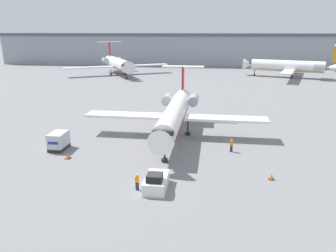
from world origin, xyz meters
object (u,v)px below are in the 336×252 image
traffic_cone_right (272,177)px  airplane_parked_far_left (290,66)px  worker_near_tug (137,182)px  worker_by_wing (231,145)px  luggage_cart (59,141)px  pushback_tug (156,182)px  airplane_parked_far_right (118,64)px  traffic_cone_left (68,156)px  airplane_main (175,113)px

traffic_cone_right → airplane_parked_far_left: airplane_parked_far_left is taller
worker_near_tug → traffic_cone_right: worker_near_tug is taller
worker_near_tug → worker_by_wing: size_ratio=0.97×
traffic_cone_right → luggage_cart: bearing=167.9°
pushback_tug → airplane_parked_far_left: airplane_parked_far_left is taller
airplane_parked_far_left → airplane_parked_far_right: airplane_parked_far_right is taller
worker_by_wing → traffic_cone_left: (-20.26, -5.13, -0.63)m
traffic_cone_right → traffic_cone_left: bearing=173.5°
traffic_cone_left → airplane_parked_far_left: (42.73, 77.51, 3.48)m
airplane_main → worker_near_tug: airplane_main is taller
pushback_tug → worker_near_tug: (-1.84, -0.49, 0.15)m
airplane_main → pushback_tug: bearing=-89.7°
airplane_parked_far_left → airplane_parked_far_right: bearing=-178.9°
traffic_cone_left → airplane_parked_far_left: size_ratio=0.02×
pushback_tug → traffic_cone_right: 12.45m
airplane_parked_far_left → worker_near_tug: bearing=-110.9°
airplane_main → airplane_parked_far_right: airplane_parked_far_right is taller
worker_near_tug → airplane_parked_far_right: 87.32m
pushback_tug → traffic_cone_left: pushback_tug is taller
pushback_tug → luggage_cart: 17.54m
traffic_cone_right → airplane_parked_far_left: bearing=76.9°
traffic_cone_left → worker_by_wing: bearing=14.2°
luggage_cart → worker_by_wing: luggage_cart is taller
airplane_parked_far_right → traffic_cone_left: bearing=-78.7°
luggage_cart → worker_near_tug: 16.31m
airplane_main → traffic_cone_right: 18.36m
luggage_cart → traffic_cone_right: 27.27m
pushback_tug → luggage_cart: (-14.79, 9.42, 0.41)m
traffic_cone_right → worker_near_tug: bearing=-162.9°
worker_by_wing → airplane_parked_far_left: airplane_parked_far_left is taller
pushback_tug → traffic_cone_left: (-12.24, 6.47, -0.45)m
pushback_tug → traffic_cone_left: 13.85m
worker_near_tug → airplane_parked_far_left: bearing=69.1°
airplane_main → airplane_parked_far_left: size_ratio=0.89×
worker_near_tug → airplane_parked_far_left: (32.32, 84.46, 2.88)m
pushback_tug → airplane_parked_far_left: size_ratio=0.13×
luggage_cart → traffic_cone_left: (2.54, -2.96, -0.86)m
traffic_cone_left → airplane_parked_far_left: 88.58m
airplane_parked_far_left → pushback_tug: bearing=-110.0°
traffic_cone_right → airplane_parked_far_left: (18.61, 80.25, 3.46)m
pushback_tug → luggage_cart: size_ratio=1.32×
worker_near_tug → airplane_parked_far_left: 90.48m
pushback_tug → worker_by_wing: (8.02, 11.59, 0.18)m
pushback_tug → luggage_cart: luggage_cart is taller
airplane_main → traffic_cone_left: size_ratio=38.90×
traffic_cone_left → traffic_cone_right: traffic_cone_right is taller
airplane_parked_far_right → pushback_tug: bearing=-71.6°
worker_by_wing → worker_near_tug: bearing=-129.2°
pushback_tug → worker_near_tug: pushback_tug is taller
airplane_parked_far_right → traffic_cone_right: bearing=-63.5°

